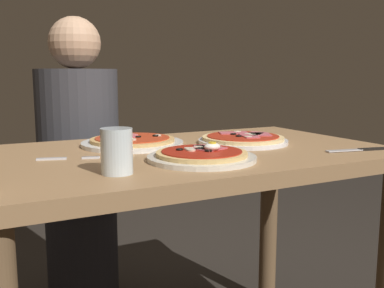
# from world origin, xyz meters

# --- Properties ---
(dining_table) EXTENTS (1.18, 0.71, 0.74)m
(dining_table) POSITION_xyz_m (0.00, 0.00, 0.62)
(dining_table) COLOR #9E754C
(dining_table) RESTS_ON ground
(pizza_foreground) EXTENTS (0.28, 0.28, 0.05)m
(pizza_foreground) POSITION_xyz_m (-0.03, -0.16, 0.76)
(pizza_foreground) COLOR silver
(pizza_foreground) RESTS_ON dining_table
(pizza_across_left) EXTENTS (0.31, 0.31, 0.03)m
(pizza_across_left) POSITION_xyz_m (-0.11, 0.15, 0.76)
(pizza_across_left) COLOR white
(pizza_across_left) RESTS_ON dining_table
(pizza_across_right) EXTENTS (0.28, 0.28, 0.03)m
(pizza_across_right) POSITION_xyz_m (0.22, 0.03, 0.76)
(pizza_across_right) COLOR white
(pizza_across_right) RESTS_ON dining_table
(water_glass_near) EXTENTS (0.07, 0.07, 0.10)m
(water_glass_near) POSITION_xyz_m (-0.27, -0.21, 0.79)
(water_glass_near) COLOR silver
(water_glass_near) RESTS_ON dining_table
(fork) EXTENTS (0.16, 0.06, 0.00)m
(fork) POSITION_xyz_m (-0.34, 0.02, 0.75)
(fork) COLOR silver
(fork) RESTS_ON dining_table
(knife) EXTENTS (0.20, 0.06, 0.01)m
(knife) POSITION_xyz_m (0.44, -0.24, 0.75)
(knife) COLOR silver
(knife) RESTS_ON dining_table
(diner_person) EXTENTS (0.32, 0.32, 1.18)m
(diner_person) POSITION_xyz_m (-0.16, 0.64, 0.56)
(diner_person) COLOR black
(diner_person) RESTS_ON ground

